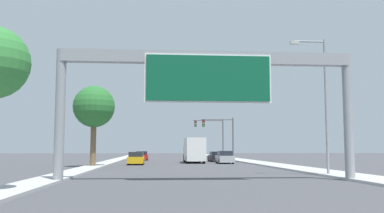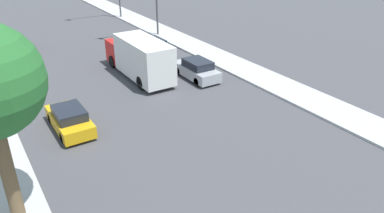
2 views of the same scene
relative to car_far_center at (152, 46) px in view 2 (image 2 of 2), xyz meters
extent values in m
cube|color=#B6B6B6|center=(4.25, 7.01, -0.58)|extent=(3.00, 120.00, 0.15)
cube|color=black|center=(0.00, 0.06, -0.14)|extent=(1.90, 4.70, 0.68)
cube|color=#1E232D|center=(0.00, -0.18, 0.46)|extent=(1.67, 2.45, 0.52)
cylinder|color=black|center=(-0.84, 1.52, -0.34)|extent=(0.22, 0.64, 0.64)
cylinder|color=black|center=(0.84, 1.52, -0.34)|extent=(0.22, 0.64, 0.64)
cylinder|color=black|center=(-0.84, -1.40, -0.34)|extent=(0.22, 0.64, 0.64)
cylinder|color=black|center=(0.84, -1.40, -0.34)|extent=(0.22, 0.64, 0.64)
cube|color=#A5A8AD|center=(0.00, -7.41, -0.10)|extent=(1.77, 4.30, 0.76)
cube|color=#1E232D|center=(0.00, -7.62, 0.57)|extent=(1.56, 2.24, 0.58)
cylinder|color=black|center=(-0.77, -6.07, -0.34)|extent=(0.22, 0.64, 0.64)
cylinder|color=black|center=(0.77, -6.07, -0.34)|extent=(0.22, 0.64, 0.64)
cylinder|color=black|center=(-0.77, -8.74, -0.34)|extent=(0.22, 0.64, 0.64)
cylinder|color=black|center=(0.77, -8.74, -0.34)|extent=(0.22, 0.64, 0.64)
cube|color=red|center=(-10.50, 7.33, -0.14)|extent=(1.86, 4.32, 0.67)
cube|color=#1E232D|center=(-10.50, 7.12, 0.45)|extent=(1.64, 2.25, 0.52)
cylinder|color=black|center=(-11.32, 8.67, -0.34)|extent=(0.22, 0.64, 0.64)
cylinder|color=black|center=(-9.68, 8.67, -0.34)|extent=(0.22, 0.64, 0.64)
cylinder|color=black|center=(-11.32, 5.99, -0.34)|extent=(0.22, 0.64, 0.64)
cylinder|color=black|center=(-9.68, 5.99, -0.34)|extent=(0.22, 0.64, 0.64)
cube|color=gold|center=(-10.50, -10.18, -0.13)|extent=(1.76, 4.22, 0.71)
cube|color=#1E232D|center=(-10.50, -10.39, 0.50)|extent=(1.55, 2.19, 0.54)
cylinder|color=black|center=(-11.27, -8.87, -0.34)|extent=(0.22, 0.64, 0.64)
cylinder|color=black|center=(-9.73, -8.87, -0.34)|extent=(0.22, 0.64, 0.64)
cylinder|color=black|center=(-11.27, -11.49, -0.34)|extent=(0.22, 0.64, 0.64)
cylinder|color=black|center=(-9.73, -11.49, -0.34)|extent=(0.22, 0.64, 0.64)
cube|color=red|center=(-3.50, -1.56, 0.55)|extent=(2.12, 2.28, 1.81)
cube|color=silver|center=(-3.50, -5.63, 1.05)|extent=(2.30, 5.86, 2.81)
cylinder|color=black|center=(-4.51, -1.68, -0.16)|extent=(0.28, 1.00, 1.00)
cylinder|color=black|center=(-2.49, -1.68, -0.16)|extent=(0.28, 1.00, 1.00)
cylinder|color=black|center=(-4.51, -7.10, -0.16)|extent=(0.28, 1.00, 1.00)
cylinder|color=black|center=(-2.49, -7.10, -0.16)|extent=(0.28, 1.00, 1.00)
cylinder|color=#4C4C4F|center=(3.25, 5.01, 2.57)|extent=(0.20, 0.20, 6.45)
cylinder|color=brown|center=(-14.39, -16.26, 2.31)|extent=(0.55, 0.55, 5.94)
camera|label=1|loc=(-8.06, -58.92, 1.20)|focal=40.00mm
camera|label=2|loc=(-14.76, -29.91, 10.08)|focal=35.00mm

